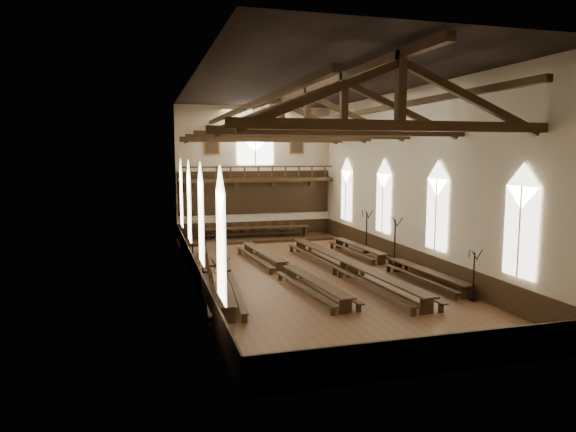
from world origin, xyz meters
name	(u,v)px	position (x,y,z in m)	size (l,w,h in m)	color
ground	(307,274)	(0.00, 0.00, 0.00)	(26.00, 26.00, 0.00)	brown
room_walls	(307,153)	(0.00, 0.00, 6.46)	(26.00, 26.00, 26.00)	#C5B295
wainscot_band	(307,263)	(0.00, 0.00, 0.60)	(12.00, 26.00, 1.20)	black
side_windows	(307,205)	(0.00, 0.00, 3.74)	(11.85, 19.80, 4.50)	white
end_window	(255,143)	(0.00, 12.90, 7.22)	(2.80, 0.12, 3.80)	white
minstrels_gallery	(256,187)	(0.00, 12.66, 3.91)	(11.80, 1.24, 3.70)	#3D2513
portraits	(255,145)	(0.00, 12.90, 7.10)	(7.75, 0.09, 1.45)	brown
roof_trusses	(308,119)	(0.00, 0.00, 8.22)	(11.70, 25.70, 2.80)	#3D2513
refectory_row_a	(218,270)	(-4.79, 0.04, 0.55)	(2.07, 14.49, 0.75)	#3D2513
refectory_row_b	(285,267)	(-1.26, -0.21, 0.51)	(2.08, 14.10, 0.71)	#3D2513
refectory_row_c	(348,265)	(2.05, -0.84, 0.58)	(2.11, 14.87, 0.79)	#3D2513
refectory_row_d	(389,260)	(4.95, 0.17, 0.49)	(1.80, 13.75, 0.67)	#3D2513
dais	(255,239)	(-0.41, 11.40, 0.10)	(11.40, 3.04, 0.20)	black
high_table	(255,229)	(-0.41, 11.40, 0.86)	(8.34, 1.42, 0.78)	#3D2513
high_chairs	(253,229)	(-0.41, 12.20, 0.73)	(6.75, 0.46, 0.97)	#3D2513
candelabrum_left_near	(221,301)	(-5.55, -6.28, 0.75)	(0.74, 0.70, 2.45)	black
candelabrum_left_mid	(203,268)	(-5.55, -0.07, 0.71)	(0.68, 0.69, 2.33)	black
candelabrum_left_far	(193,247)	(-5.55, 5.45, 0.79)	(0.72, 0.80, 2.60)	black
candelabrum_right_near	(473,285)	(5.55, -6.69, 0.69)	(0.63, 0.70, 2.28)	black
candelabrum_right_mid	(394,251)	(5.55, 0.70, 0.86)	(0.75, 0.87, 2.84)	black
candelabrum_right_far	(366,240)	(5.55, 4.60, 0.86)	(0.80, 0.86, 2.83)	black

